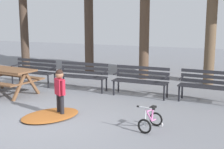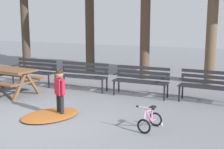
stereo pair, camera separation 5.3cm
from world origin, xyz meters
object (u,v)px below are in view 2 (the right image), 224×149
Objects in this scene: park_bench_right at (141,79)px; kids_bicycle at (150,120)px; park_bench_left at (83,74)px; park_bench_far_right at (210,84)px; picnic_table at (7,74)px; child_standing at (60,89)px; park_bench_far_left at (35,70)px.

park_bench_right is 2.80m from kids_bicycle.
park_bench_left is 1.01× the size of park_bench_right.
kids_bicycle is at bearing -108.63° from park_bench_far_right.
park_bench_far_right is at bearing 13.57° from picnic_table.
park_bench_far_right is 1.49× the size of child_standing.
picnic_table is 1.21× the size of park_bench_far_right.
park_bench_far_left and park_bench_right have the same top height.
park_bench_far_right is at bearing 71.37° from kids_bicycle.
park_bench_far_left reaches higher than kids_bicycle.
park_bench_left is at bearing 179.65° from park_bench_right.
picnic_table is at bearing -87.63° from park_bench_far_left.
child_standing is at bearing 177.56° from kids_bicycle.
park_bench_left is 3.81m from park_bench_far_right.
park_bench_left is 2.62m from child_standing.
park_bench_right is at bearing 64.93° from child_standing.
park_bench_far_right is at bearing 39.36° from child_standing.
park_bench_far_left and park_bench_left have the same top height.
park_bench_right is at bearing -179.32° from park_bench_far_right.
park_bench_far_left is 3.69m from child_standing.
kids_bicycle is (2.93, -2.60, -0.31)m from park_bench_left.
kids_bicycle is at bearing -41.64° from park_bench_left.
park_bench_left is 1.00× the size of park_bench_far_right.
park_bench_right is 2.76m from child_standing.
kids_bicycle is (4.76, -1.25, -0.39)m from picnic_table.
park_bench_far_right reaches higher than kids_bicycle.
park_bench_far_right is 2.68× the size of kids_bicycle.
park_bench_far_left is 1.00× the size of park_bench_left.
park_bench_right is at bearing -1.39° from park_bench_far_left.
picnic_table is 5.80m from park_bench_far_right.
park_bench_left is at bearing -179.83° from park_bench_far_right.
child_standing reaches higher than picnic_table.
park_bench_far_left is 5.52m from kids_bicycle.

